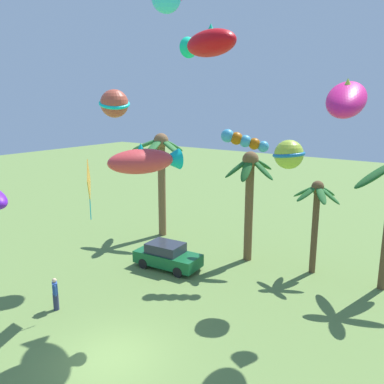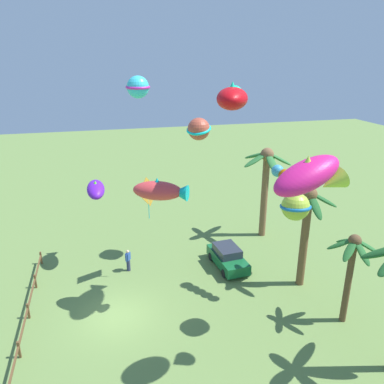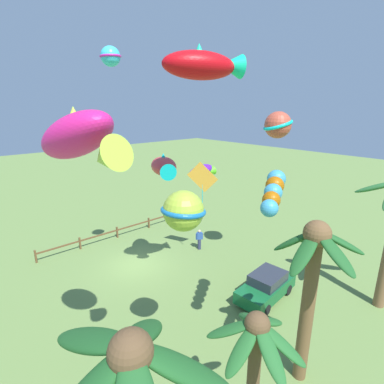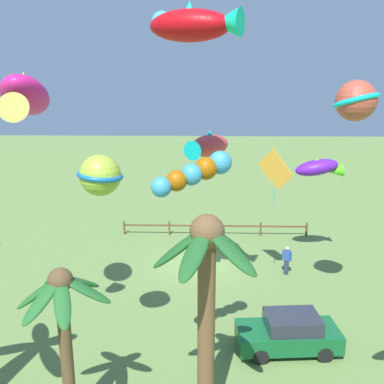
{
  "view_description": "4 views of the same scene",
  "coord_description": "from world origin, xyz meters",
  "px_view_note": "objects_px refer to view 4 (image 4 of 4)",
  "views": [
    {
      "loc": [
        10.44,
        -9.31,
        9.63
      ],
      "look_at": [
        0.0,
        5.26,
        5.57
      ],
      "focal_mm": 37.74,
      "sensor_mm": 36.0,
      "label": 1
    },
    {
      "loc": [
        18.53,
        -0.35,
        14.1
      ],
      "look_at": [
        -1.65,
        4.8,
        6.61
      ],
      "focal_mm": 35.42,
      "sensor_mm": 36.0,
      "label": 2
    },
    {
      "loc": [
        8.94,
        15.94,
        10.49
      ],
      "look_at": [
        0.05,
        5.82,
        6.55
      ],
      "focal_mm": 27.39,
      "sensor_mm": 36.0,
      "label": 3
    },
    {
      "loc": [
        -0.37,
        22.66,
        10.16
      ],
      "look_at": [
        0.16,
        4.54,
        5.48
      ],
      "focal_mm": 40.04,
      "sensor_mm": 36.0,
      "label": 4
    }
  ],
  "objects_px": {
    "parked_car_0": "(289,333)",
    "kite_diamond_7": "(275,170)",
    "palm_tree_3": "(207,283)",
    "kite_ball_4": "(162,22)",
    "kite_fish_3": "(195,25)",
    "kite_fish_0": "(208,146)",
    "kite_ball_1": "(100,175)",
    "kite_tube_8": "(195,173)",
    "kite_ball_6": "(356,101)",
    "kite_fish_5": "(319,168)",
    "palm_tree_2": "(63,317)",
    "spectator_0": "(287,260)",
    "kite_fish_2": "(25,97)"
  },
  "relations": [
    {
      "from": "parked_car_0",
      "to": "kite_diamond_7",
      "type": "height_order",
      "value": "kite_diamond_7"
    },
    {
      "from": "palm_tree_3",
      "to": "kite_ball_4",
      "type": "height_order",
      "value": "kite_ball_4"
    },
    {
      "from": "palm_tree_3",
      "to": "kite_fish_3",
      "type": "bearing_deg",
      "value": -85.08
    },
    {
      "from": "kite_fish_0",
      "to": "kite_ball_1",
      "type": "distance_m",
      "value": 7.08
    },
    {
      "from": "palm_tree_3",
      "to": "parked_car_0",
      "type": "relative_size",
      "value": 1.67
    },
    {
      "from": "kite_ball_4",
      "to": "kite_fish_0",
      "type": "bearing_deg",
      "value": 150.99
    },
    {
      "from": "palm_tree_3",
      "to": "kite_diamond_7",
      "type": "distance_m",
      "value": 9.97
    },
    {
      "from": "palm_tree_3",
      "to": "kite_tube_8",
      "type": "relative_size",
      "value": 2.82
    },
    {
      "from": "kite_ball_4",
      "to": "kite_ball_6",
      "type": "distance_m",
      "value": 9.6
    },
    {
      "from": "kite_fish_0",
      "to": "kite_ball_6",
      "type": "height_order",
      "value": "kite_ball_6"
    },
    {
      "from": "kite_ball_1",
      "to": "kite_ball_4",
      "type": "height_order",
      "value": "kite_ball_4"
    },
    {
      "from": "kite_ball_1",
      "to": "kite_fish_0",
      "type": "bearing_deg",
      "value": -120.84
    },
    {
      "from": "kite_fish_5",
      "to": "kite_ball_4",
      "type": "bearing_deg",
      "value": 15.11
    },
    {
      "from": "kite_fish_0",
      "to": "kite_tube_8",
      "type": "distance_m",
      "value": 7.42
    },
    {
      "from": "parked_car_0",
      "to": "kite_fish_0",
      "type": "distance_m",
      "value": 8.88
    },
    {
      "from": "palm_tree_2",
      "to": "spectator_0",
      "type": "relative_size",
      "value": 3.37
    },
    {
      "from": "spectator_0",
      "to": "kite_fish_0",
      "type": "bearing_deg",
      "value": 21.52
    },
    {
      "from": "kite_fish_2",
      "to": "kite_ball_1",
      "type": "bearing_deg",
      "value": 157.93
    },
    {
      "from": "parked_car_0",
      "to": "kite_tube_8",
      "type": "distance_m",
      "value": 7.99
    },
    {
      "from": "kite_ball_1",
      "to": "kite_diamond_7",
      "type": "height_order",
      "value": "kite_ball_1"
    },
    {
      "from": "kite_diamond_7",
      "to": "kite_tube_8",
      "type": "distance_m",
      "value": 8.62
    },
    {
      "from": "kite_fish_2",
      "to": "kite_ball_6",
      "type": "xyz_separation_m",
      "value": [
        -11.81,
        -1.35,
        -0.16
      ]
    },
    {
      "from": "spectator_0",
      "to": "kite_fish_5",
      "type": "height_order",
      "value": "kite_fish_5"
    },
    {
      "from": "parked_car_0",
      "to": "palm_tree_2",
      "type": "bearing_deg",
      "value": 31.51
    },
    {
      "from": "kite_fish_2",
      "to": "kite_fish_3",
      "type": "height_order",
      "value": "kite_fish_3"
    },
    {
      "from": "spectator_0",
      "to": "kite_ball_1",
      "type": "bearing_deg",
      "value": 44.38
    },
    {
      "from": "parked_car_0",
      "to": "kite_fish_0",
      "type": "xyz_separation_m",
      "value": [
        3.15,
        -5.15,
        6.51
      ]
    },
    {
      "from": "spectator_0",
      "to": "kite_diamond_7",
      "type": "distance_m",
      "value": 5.54
    },
    {
      "from": "palm_tree_3",
      "to": "parked_car_0",
      "type": "distance_m",
      "value": 6.46
    },
    {
      "from": "palm_tree_2",
      "to": "kite_fish_2",
      "type": "xyz_separation_m",
      "value": [
        2.39,
        -4.57,
        5.71
      ]
    },
    {
      "from": "kite_ball_1",
      "to": "palm_tree_2",
      "type": "bearing_deg",
      "value": 83.85
    },
    {
      "from": "kite_fish_5",
      "to": "kite_fish_0",
      "type": "bearing_deg",
      "value": 29.25
    },
    {
      "from": "kite_fish_2",
      "to": "kite_ball_6",
      "type": "distance_m",
      "value": 11.89
    },
    {
      "from": "spectator_0",
      "to": "kite_diamond_7",
      "type": "bearing_deg",
      "value": 52.82
    },
    {
      "from": "palm_tree_2",
      "to": "kite_tube_8",
      "type": "xyz_separation_m",
      "value": [
        -3.56,
        -2.12,
        3.6
      ]
    },
    {
      "from": "kite_fish_2",
      "to": "kite_diamond_7",
      "type": "bearing_deg",
      "value": -151.54
    },
    {
      "from": "kite_tube_8",
      "to": "kite_diamond_7",
      "type": "bearing_deg",
      "value": -115.54
    },
    {
      "from": "kite_ball_4",
      "to": "kite_tube_8",
      "type": "height_order",
      "value": "kite_ball_4"
    },
    {
      "from": "kite_fish_3",
      "to": "kite_diamond_7",
      "type": "height_order",
      "value": "kite_fish_3"
    },
    {
      "from": "parked_car_0",
      "to": "kite_fish_3",
      "type": "height_order",
      "value": "kite_fish_3"
    },
    {
      "from": "kite_ball_6",
      "to": "kite_tube_8",
      "type": "xyz_separation_m",
      "value": [
        5.86,
        3.8,
        -1.96
      ]
    },
    {
      "from": "parked_car_0",
      "to": "kite_ball_1",
      "type": "distance_m",
      "value": 9.36
    },
    {
      "from": "parked_car_0",
      "to": "kite_fish_0",
      "type": "bearing_deg",
      "value": -58.54
    },
    {
      "from": "parked_car_0",
      "to": "kite_fish_2",
      "type": "bearing_deg",
      "value": -1.14
    },
    {
      "from": "kite_ball_4",
      "to": "kite_diamond_7",
      "type": "distance_m",
      "value": 8.74
    },
    {
      "from": "palm_tree_2",
      "to": "kite_ball_1",
      "type": "relative_size",
      "value": 3.27
    },
    {
      "from": "palm_tree_3",
      "to": "parked_car_0",
      "type": "xyz_separation_m",
      "value": [
        -3.23,
        -3.9,
        -4.01
      ]
    },
    {
      "from": "palm_tree_2",
      "to": "kite_diamond_7",
      "type": "xyz_separation_m",
      "value": [
        -7.23,
        -9.79,
        2.12
      ]
    },
    {
      "from": "palm_tree_2",
      "to": "palm_tree_3",
      "type": "xyz_separation_m",
      "value": [
        -3.92,
        -0.48,
        0.83
      ]
    },
    {
      "from": "palm_tree_3",
      "to": "kite_fish_0",
      "type": "bearing_deg",
      "value": -90.52
    }
  ]
}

